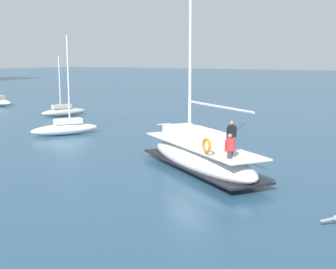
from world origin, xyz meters
name	(u,v)px	position (x,y,z in m)	size (l,w,h in m)	color
ground_plane	(195,171)	(0.00, 0.00, 0.00)	(400.00, 400.00, 0.00)	#284C66
main_sailboat	(200,154)	(0.00, -0.25, 0.91)	(7.12, 9.41, 13.03)	white
moored_cutter_right	(65,128)	(4.69, 14.11, 0.56)	(5.24, 3.59, 7.58)	white
moored_ketch_distant	(64,111)	(13.12, 22.73, 0.51)	(4.93, 2.77, 6.02)	#B7B2A8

